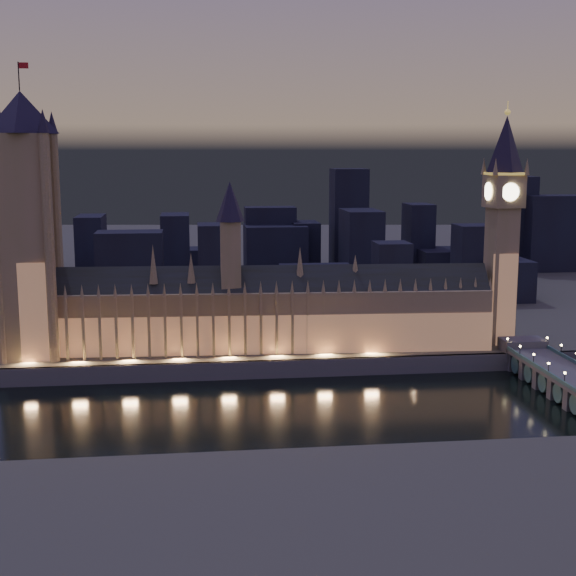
{
  "coord_description": "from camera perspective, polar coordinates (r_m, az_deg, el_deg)",
  "views": [
    {
      "loc": [
        -37.62,
        -301.31,
        99.78
      ],
      "look_at": [
        5.0,
        55.0,
        38.0
      ],
      "focal_mm": 50.0,
      "sensor_mm": 36.0,
      "label": 1
    }
  ],
  "objects": [
    {
      "name": "victoria_tower",
      "position": [
        371.41,
        -18.11,
        5.02
      ],
      "size": [
        31.68,
        31.68,
        128.95
      ],
      "color": "olive",
      "rests_on": "north_bank"
    },
    {
      "name": "embankment_wall",
      "position": [
        357.44,
        -0.53,
        -5.77
      ],
      "size": [
        2000.0,
        2.5,
        8.0
      ],
      "primitive_type": "cube",
      "color": "#4F5553",
      "rests_on": "ground"
    },
    {
      "name": "elizabeth_tower",
      "position": [
        392.34,
        15.05,
        5.34
      ],
      "size": [
        18.0,
        18.0,
        114.13
      ],
      "color": "olive",
      "rests_on": "north_bank"
    },
    {
      "name": "ground_plane",
      "position": [
        319.62,
        0.28,
        -8.42
      ],
      "size": [
        2000.0,
        2000.0,
        0.0
      ],
      "primitive_type": "plane",
      "color": "black",
      "rests_on": "ground"
    },
    {
      "name": "city_backdrop",
      "position": [
        557.43,
        0.81,
        2.69
      ],
      "size": [
        492.68,
        215.63,
        78.07
      ],
      "color": "black",
      "rests_on": "north_bank"
    },
    {
      "name": "palace_of_westminster",
      "position": [
        372.15,
        -1.12,
        -1.61
      ],
      "size": [
        202.0,
        30.03,
        78.0
      ],
      "color": "olive",
      "rests_on": "north_bank"
    },
    {
      "name": "westminster_bridge",
      "position": [
        346.97,
        19.44,
        -6.49
      ],
      "size": [
        19.98,
        113.0,
        15.9
      ],
      "color": "#4F5553",
      "rests_on": "ground"
    },
    {
      "name": "north_bank",
      "position": [
        827.73,
        -4.18,
        3.1
      ],
      "size": [
        2000.0,
        960.0,
        8.0
      ],
      "primitive_type": "cube",
      "color": "#4A4C41",
      "rests_on": "ground"
    }
  ]
}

